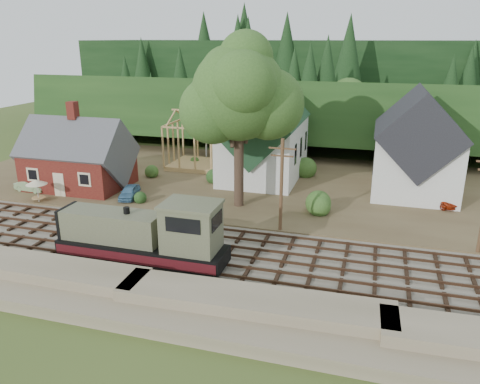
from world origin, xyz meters
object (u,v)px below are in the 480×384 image
(car_blue, at_px, (129,192))
(car_green, at_px, (31,186))
(locomotive, at_px, (147,237))
(patio_set, at_px, (36,183))
(car_red, at_px, (436,199))

(car_blue, relative_size, car_green, 1.06)
(locomotive, bearing_deg, car_blue, 124.29)
(car_green, bearing_deg, car_blue, -81.37)
(locomotive, relative_size, patio_set, 5.51)
(car_blue, relative_size, patio_set, 1.67)
(locomotive, relative_size, car_red, 2.77)
(locomotive, xyz_separation_m, patio_set, (-16.11, 8.50, 0.03))
(car_blue, bearing_deg, locomotive, -68.44)
(locomotive, xyz_separation_m, car_green, (-19.01, 10.99, -1.27))
(car_green, height_order, patio_set, patio_set)
(locomotive, bearing_deg, patio_set, 152.17)
(locomotive, bearing_deg, car_red, 41.34)
(locomotive, distance_m, car_red, 27.81)
(car_red, relative_size, patio_set, 1.99)
(car_blue, bearing_deg, car_green, 172.27)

